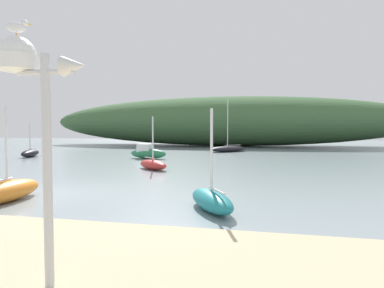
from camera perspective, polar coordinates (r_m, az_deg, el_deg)
ground_plane at (r=12.54m, az=-23.03°, el=-8.10°), size 120.00×120.00×0.00m
distant_hill at (r=43.82m, az=6.19°, el=4.05°), size 50.25×12.06×6.66m
mast_structure at (r=4.79m, az=-27.27°, el=10.22°), size 1.26×0.53×3.33m
seagull_on_radar at (r=5.02m, az=-28.71°, el=17.93°), size 0.29×0.24×0.23m
sailboat_mid_channel at (r=18.30m, az=-6.99°, el=-3.61°), size 2.50×2.37×3.02m
sailboat_off_point at (r=32.05m, az=6.37°, el=-0.85°), size 4.11×3.70×5.24m
motorboat_outer_mooring at (r=24.91m, az=-7.95°, el=-1.53°), size 3.15×1.42×1.14m
sailboat_centre_water at (r=29.40m, az=-26.93°, el=-1.46°), size 1.73×3.03×2.83m
sailboat_east_reach at (r=9.15m, az=3.48°, el=-9.93°), size 1.89×2.49×2.88m
sailboat_near_shore at (r=11.80m, az=-30.13°, el=-7.22°), size 0.91×2.72×3.04m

